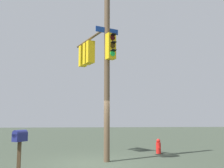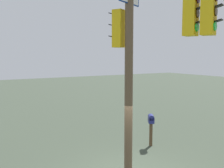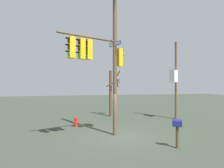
{
  "view_description": "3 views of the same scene",
  "coord_description": "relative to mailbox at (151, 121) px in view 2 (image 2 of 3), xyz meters",
  "views": [
    {
      "loc": [
        10.68,
        -0.42,
        1.78
      ],
      "look_at": [
        -0.55,
        0.66,
        3.25
      ],
      "focal_mm": 41.94,
      "sensor_mm": 36.0,
      "label": 1
    },
    {
      "loc": [
        -6.6,
        4.89,
        3.97
      ],
      "look_at": [
        0.24,
        0.66,
        3.11
      ],
      "focal_mm": 42.06,
      "sensor_mm": 36.0,
      "label": 2
    },
    {
      "loc": [
        -3.03,
        -10.41,
        3.12
      ],
      "look_at": [
        -0.52,
        0.22,
        3.12
      ],
      "focal_mm": 29.3,
      "sensor_mm": 36.0,
      "label": 3
    }
  ],
  "objects": [
    {
      "name": "main_signal_pole_assembly",
      "position": [
        -3.02,
        2.49,
        4.14
      ],
      "size": [
        4.85,
        3.8,
        9.85
      ],
      "rotation": [
        0.0,
        0.0,
        3.54
      ],
      "color": "brown",
      "rests_on": "ground"
    },
    {
      "name": "mailbox",
      "position": [
        0.0,
        0.0,
        0.0
      ],
      "size": [
        0.5,
        0.44,
        1.41
      ],
      "rotation": [
        0.0,
        0.0,
        1.0
      ],
      "color": "#4C3823",
      "rests_on": "ground"
    }
  ]
}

